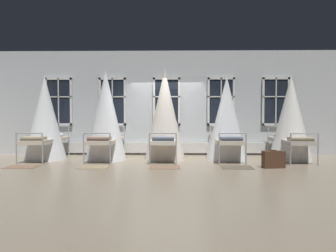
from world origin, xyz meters
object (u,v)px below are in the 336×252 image
object	(u,v)px
cot_first	(45,119)
cot_third	(165,115)
cot_fourth	(226,119)
suitcase_dark	(273,159)
cot_second	(106,116)
cot_fifth	(291,119)

from	to	relation	value
cot_first	cot_third	bearing A→B (deg)	-89.56
cot_first	cot_fourth	world-z (taller)	cot_first
cot_third	suitcase_dark	xyz separation A→B (m)	(2.83, -1.42, -1.13)
cot_first	suitcase_dark	xyz separation A→B (m)	(6.54, -1.44, -1.03)
cot_second	suitcase_dark	distance (m)	4.98
cot_fourth	cot_third	bearing A→B (deg)	91.52
cot_third	cot_fourth	world-z (taller)	cot_third
cot_fifth	suitcase_dark	world-z (taller)	cot_fifth
cot_first	cot_third	world-z (taller)	cot_third
cot_first	cot_fourth	bearing A→B (deg)	-89.21
cot_fourth	suitcase_dark	distance (m)	2.01
cot_first	suitcase_dark	size ratio (longest dim) A/B	4.46
cot_third	cot_second	bearing A→B (deg)	92.02
cot_fourth	cot_fifth	size ratio (longest dim) A/B	1.00
cot_fourth	cot_second	bearing A→B (deg)	91.31
cot_fourth	cot_fifth	distance (m)	1.92
cot_fourth	suitcase_dark	xyz separation A→B (m)	(0.94, -1.45, -1.02)
cot_second	cot_fourth	xyz separation A→B (m)	(3.71, 0.04, -0.08)
cot_fifth	cot_second	bearing A→B (deg)	90.72
cot_first	cot_third	distance (m)	3.71
cot_second	cot_first	bearing A→B (deg)	90.69
cot_second	cot_fifth	size ratio (longest dim) A/B	1.06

